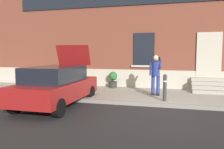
% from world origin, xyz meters
% --- Properties ---
extents(ground_plane, '(80.00, 80.00, 0.00)m').
position_xyz_m(ground_plane, '(0.00, 0.00, 0.00)').
color(ground_plane, '#232326').
extents(sidewalk, '(24.00, 3.60, 0.15)m').
position_xyz_m(sidewalk, '(0.00, 2.80, 0.07)').
color(sidewalk, '#99968E').
rests_on(sidewalk, ground).
extents(curb_edge, '(24.00, 0.12, 0.15)m').
position_xyz_m(curb_edge, '(0.00, 0.94, 0.07)').
color(curb_edge, gray).
rests_on(curb_edge, ground).
extents(building_facade, '(24.00, 1.52, 7.50)m').
position_xyz_m(building_facade, '(0.00, 5.29, 3.73)').
color(building_facade, brown).
rests_on(building_facade, ground).
extents(entrance_stoop, '(1.62, 1.28, 0.64)m').
position_xyz_m(entrance_stoop, '(2.10, 4.12, 0.39)').
color(entrance_stoop, '#9E998E').
rests_on(entrance_stoop, sidewalk).
extents(hatchback_car_red, '(1.80, 4.07, 2.34)m').
position_xyz_m(hatchback_car_red, '(-3.78, 0.12, 0.80)').
color(hatchback_car_red, maroon).
rests_on(hatchback_car_red, ground).
extents(bollard_near_person, '(0.15, 0.15, 1.04)m').
position_xyz_m(bollard_near_person, '(0.12, 1.35, 0.71)').
color(bollard_near_person, '#333338').
rests_on(bollard_near_person, sidewalk).
extents(bollard_far_left, '(0.15, 0.15, 1.04)m').
position_xyz_m(bollard_far_left, '(-4.06, 1.35, 0.71)').
color(bollard_far_left, '#333338').
rests_on(bollard_far_left, sidewalk).
extents(person_on_phone, '(0.51, 0.47, 1.75)m').
position_xyz_m(person_on_phone, '(-0.32, 2.43, 1.15)').
color(person_on_phone, navy).
rests_on(person_on_phone, sidewalk).
extents(planter_terracotta, '(0.44, 0.44, 0.86)m').
position_xyz_m(planter_terracotta, '(-4.85, 4.13, 0.61)').
color(planter_terracotta, '#B25B38').
rests_on(planter_terracotta, sidewalk).
extents(planter_charcoal, '(0.44, 0.44, 0.86)m').
position_xyz_m(planter_charcoal, '(-2.66, 4.10, 0.61)').
color(planter_charcoal, '#2D2D30').
rests_on(planter_charcoal, sidewalk).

